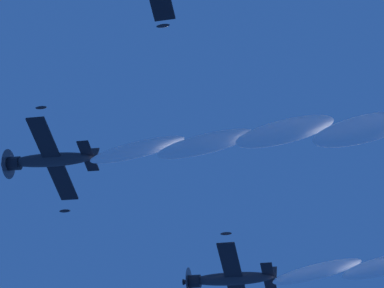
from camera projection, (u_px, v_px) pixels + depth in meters
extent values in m
ellipsoid|color=#232328|center=(52.00, 160.00, 64.37)|extent=(6.49, 5.91, 2.49)
cylinder|color=black|center=(15.00, 163.00, 65.18)|extent=(1.78, 1.61, 1.54)
cone|color=black|center=(7.00, 164.00, 65.35)|extent=(1.07, 0.97, 0.78)
cylinder|color=#3F3F47|center=(9.00, 164.00, 65.31)|extent=(2.32, 2.09, 3.04)
cube|color=black|center=(53.00, 160.00, 64.15)|extent=(7.17, 8.09, 2.36)
ellipsoid|color=#232328|center=(41.00, 108.00, 62.81)|extent=(0.98, 0.89, 0.47)
ellipsoid|color=#232328|center=(65.00, 211.00, 65.48)|extent=(0.98, 0.89, 0.47)
cube|color=black|center=(88.00, 156.00, 63.66)|extent=(2.90, 3.19, 0.97)
cube|color=#232328|center=(91.00, 154.00, 64.16)|extent=(1.30, 0.99, 1.41)
ellipsoid|color=#1E232D|center=(50.00, 158.00, 64.88)|extent=(1.91, 1.74, 1.12)
ellipsoid|color=#232328|center=(163.00, 26.00, 55.33)|extent=(0.98, 0.88, 0.43)
ellipsoid|color=#232328|center=(232.00, 279.00, 68.19)|extent=(6.52, 5.84, 2.30)
cylinder|color=black|center=(195.00, 281.00, 68.93)|extent=(1.74, 1.58, 1.47)
cone|color=black|center=(187.00, 282.00, 69.09)|extent=(1.05, 0.95, 0.74)
cylinder|color=#3F3F47|center=(189.00, 282.00, 69.05)|extent=(2.21, 2.05, 2.94)
cube|color=black|center=(234.00, 280.00, 67.97)|extent=(7.23, 8.15, 1.86)
ellipsoid|color=#232328|center=(226.00, 234.00, 66.42)|extent=(0.98, 0.88, 0.44)
cube|color=black|center=(269.00, 276.00, 67.53)|extent=(2.93, 3.21, 0.78)
cube|color=#232328|center=(270.00, 273.00, 68.03)|extent=(1.26, 0.95, 1.40)
ellipsoid|color=#1E232D|center=(229.00, 276.00, 68.68)|extent=(1.90, 1.72, 1.06)
ellipsoid|color=white|center=(137.00, 150.00, 62.88)|extent=(7.05, 6.27, 2.36)
ellipsoid|color=white|center=(205.00, 144.00, 61.69)|extent=(7.26, 6.51, 2.64)
ellipsoid|color=white|center=(285.00, 131.00, 60.34)|extent=(7.47, 6.74, 2.91)
ellipsoid|color=white|center=(363.00, 129.00, 59.09)|extent=(7.68, 6.98, 3.19)
ellipsoid|color=white|center=(317.00, 272.00, 66.68)|extent=(7.05, 6.27, 2.36)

